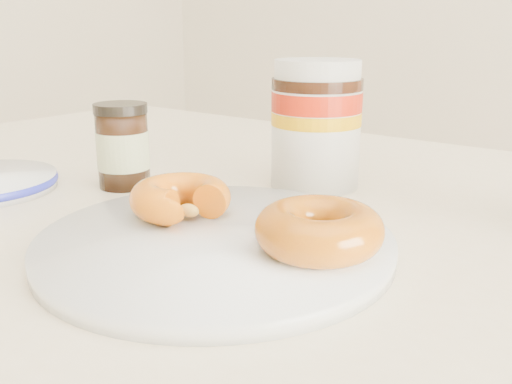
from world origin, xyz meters
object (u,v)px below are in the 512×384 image
Objects in this scene: nutella_jar at (316,119)px; dark_jar at (123,147)px; plate at (215,242)px; donut_whole at (319,229)px; dining_table at (283,329)px; donut_bitten at (181,198)px.

nutella_jar reaches higher than dark_jar.
dark_jar is (-0.20, 0.08, 0.04)m from plate.
nutella_jar is at bearing 100.87° from plate.
donut_whole is 0.28m from dark_jar.
dark_jar is (-0.27, 0.06, 0.01)m from donut_whole.
nutella_jar is (-0.12, 0.18, 0.04)m from donut_whole.
dining_table is 16.77× the size of donut_bitten.
donut_bitten is 0.13m from donut_whole.
dining_table is 0.14m from donut_bitten.
dining_table is at bearing 146.67° from donut_whole.
donut_whole reaches higher than dining_table.
nutella_jar reaches higher than dining_table.
dining_table is 0.22m from nutella_jar.
plate is 0.21m from nutella_jar.
plate is at bearing -21.16° from dark_jar.
dining_table is 15.97× the size of dark_jar.
donut_bitten is 0.95× the size of dark_jar.
donut_bitten is (-0.05, 0.02, 0.02)m from plate.
donut_whole is at bearing -57.10° from nutella_jar.
plate is 3.05× the size of dark_jar.
donut_bitten is 0.93× the size of donut_whole.
nutella_jar reaches higher than donut_whole.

